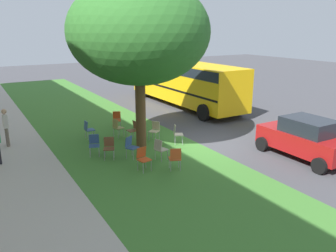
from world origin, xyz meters
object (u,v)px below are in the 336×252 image
(chair_3, at_px, (131,146))
(chair_10, at_px, (177,133))
(chair_0, at_px, (117,119))
(chair_2, at_px, (117,127))
(chair_5, at_px, (155,129))
(pedestrian_0, at_px, (6,126))
(school_bus, at_px, (184,79))
(chair_11, at_px, (133,129))
(chair_7, at_px, (94,143))
(chair_9, at_px, (109,146))
(parked_car, at_px, (305,138))
(chair_8, at_px, (143,157))
(chair_1, at_px, (160,148))
(street_tree, at_px, (139,33))
(chair_4, at_px, (88,128))
(chair_6, at_px, (175,157))

(chair_3, xyz_separation_m, chair_10, (0.52, -2.51, 0.00))
(chair_0, height_order, chair_2, same)
(chair_5, height_order, pedestrian_0, pedestrian_0)
(school_bus, bearing_deg, pedestrian_0, 105.02)
(chair_2, relative_size, chair_3, 1.00)
(chair_11, bearing_deg, chair_7, 116.07)
(chair_9, xyz_separation_m, chair_10, (0.15, -3.30, 0.00))
(chair_10, height_order, parked_car, parked_car)
(chair_9, bearing_deg, chair_7, 31.61)
(chair_8, height_order, pedestrian_0, pedestrian_0)
(chair_1, bearing_deg, street_tree, -3.68)
(chair_2, xyz_separation_m, parked_car, (-6.37, -5.42, 0.32))
(pedestrian_0, bearing_deg, chair_8, -144.46)
(school_bus, height_order, pedestrian_0, school_bus)
(chair_1, bearing_deg, chair_3, 45.12)
(chair_4, distance_m, pedestrian_0, 3.54)
(chair_8, distance_m, parked_car, 6.54)
(chair_1, bearing_deg, chair_4, 20.86)
(parked_car, bearing_deg, chair_3, 59.54)
(chair_2, bearing_deg, chair_8, 169.91)
(chair_7, bearing_deg, chair_8, -157.15)
(chair_9, relative_size, parked_car, 0.24)
(street_tree, height_order, chair_9, street_tree)
(street_tree, relative_size, chair_2, 8.00)
(chair_1, height_order, chair_11, same)
(chair_0, relative_size, chair_1, 1.00)
(street_tree, bearing_deg, parked_car, -132.39)
(chair_6, bearing_deg, school_bus, -34.72)
(chair_8, distance_m, chair_11, 3.76)
(chair_4, bearing_deg, chair_0, -61.17)
(chair_0, bearing_deg, parked_car, -148.09)
(chair_1, height_order, school_bus, school_bus)
(chair_3, relative_size, pedestrian_0, 0.52)
(chair_3, relative_size, chair_11, 1.00)
(chair_4, xyz_separation_m, parked_car, (-6.78, -6.72, 0.32))
(parked_car, bearing_deg, chair_1, 62.52)
(chair_0, distance_m, chair_10, 3.98)
(chair_4, distance_m, chair_8, 4.69)
(chair_0, distance_m, chair_11, 2.14)
(chair_1, xyz_separation_m, pedestrian_0, (4.96, 4.97, 0.41))
(chair_6, bearing_deg, pedestrian_0, 39.00)
(chair_1, height_order, chair_4, same)
(chair_11, bearing_deg, chair_4, 58.15)
(street_tree, height_order, chair_0, street_tree)
(chair_9, bearing_deg, street_tree, -68.81)
(chair_4, bearing_deg, chair_7, 167.92)
(chair_11, distance_m, school_bus, 7.98)
(chair_1, relative_size, chair_11, 1.00)
(chair_7, bearing_deg, chair_4, -12.08)
(chair_5, xyz_separation_m, school_bus, (5.61, -5.26, 1.24))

